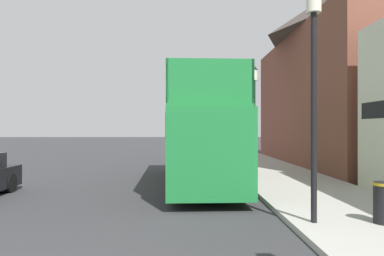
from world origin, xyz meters
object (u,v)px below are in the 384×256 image
Objects in this scene: tour_bus at (198,138)px; lamp_post_second at (254,100)px; litter_bin at (384,201)px; lamp_post_nearest at (314,59)px; parked_car_ahead_of_bus at (204,154)px.

lamp_post_second is at bearing 28.52° from tour_bus.
lamp_post_second reaches higher than litter_bin.
lamp_post_nearest is 5.88× the size of litter_bin.
tour_bus is 7.84m from litter_bin.
lamp_post_nearest is at bearing -72.85° from tour_bus.
lamp_post_second is at bearing -76.74° from parked_car_ahead_of_bus.
tour_bus reaches higher than litter_bin.
tour_bus is 3.31m from lamp_post_second.
lamp_post_second reaches higher than tour_bus.
parked_car_ahead_of_bus is at bearing 83.76° from tour_bus.
tour_bus is at bearing 109.01° from lamp_post_nearest.
parked_car_ahead_of_bus is 0.83× the size of lamp_post_second.
litter_bin is (3.77, -6.77, -1.19)m from tour_bus.
litter_bin is (1.30, -8.22, -2.84)m from lamp_post_second.
lamp_post_nearest is 8.10m from lamp_post_second.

